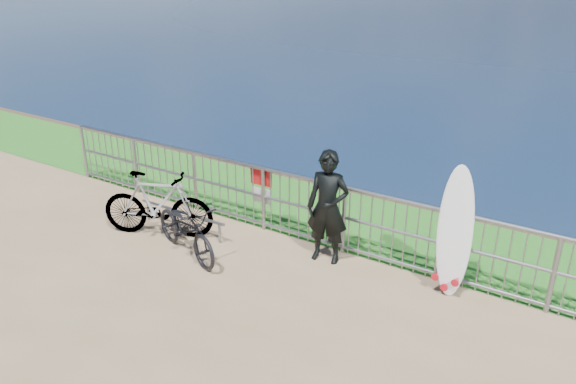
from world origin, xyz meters
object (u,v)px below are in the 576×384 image
Objects in this scene: surfer at (328,207)px; bicycle_far at (157,204)px; surfboard at (454,236)px; bicycle_near at (186,229)px.

bicycle_far is (-2.74, -0.77, -0.32)m from surfer.
surfer is at bearing -97.78° from bicycle_far.
surfer is at bearing -174.77° from surfboard.
surfboard is 1.09× the size of bicycle_near.
surfer is 2.86m from bicycle_far.
bicycle_far is (-4.58, -0.94, -0.28)m from surfboard.
surfer is 1.05× the size of bicycle_near.
bicycle_far is at bearing -168.37° from surfboard.
surfer reaches higher than bicycle_far.
surfer is 0.94× the size of bicycle_far.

